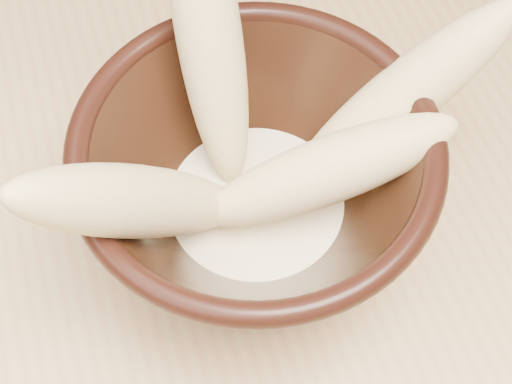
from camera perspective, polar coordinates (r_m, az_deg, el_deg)
table at (r=0.56m, az=3.98°, el=-5.70°), size 1.20×0.80×0.75m
bowl at (r=0.42m, az=0.00°, el=0.66°), size 0.21×0.21×0.11m
milk_puddle at (r=0.45m, az=0.00°, el=-1.18°), size 0.12×0.12×0.02m
banana_upright at (r=0.42m, az=-3.79°, el=12.49°), size 0.05×0.14×0.18m
banana_left at (r=0.37m, az=-9.24°, el=-0.77°), size 0.15×0.08×0.15m
banana_right at (r=0.43m, az=11.40°, el=7.32°), size 0.16×0.05×0.14m
banana_across at (r=0.40m, az=5.61°, el=1.67°), size 0.16×0.05×0.09m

